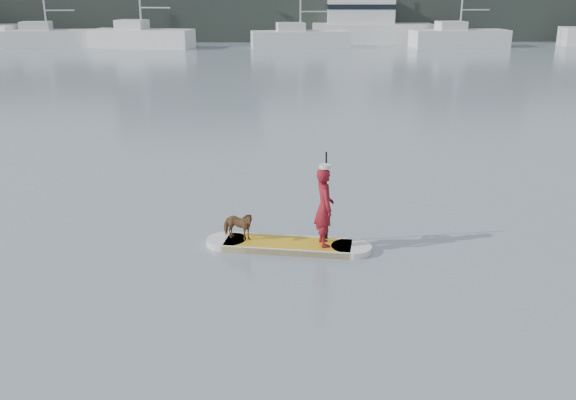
{
  "coord_description": "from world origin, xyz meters",
  "views": [
    {
      "loc": [
        -1.94,
        -9.94,
        4.94
      ],
      "look_at": [
        -1.64,
        1.78,
        1.0
      ],
      "focal_mm": 40.0,
      "sensor_mm": 36.0,
      "label": 1
    }
  ],
  "objects_px": {
    "sailboat_d": "(299,37)",
    "dog": "(238,225)",
    "sailboat_b": "(47,36)",
    "paddleboard": "(288,245)",
    "paddler": "(324,207)",
    "sailboat_e": "(459,37)",
    "sailboat_c": "(141,37)",
    "motor_yacht_a": "(367,23)"
  },
  "relations": [
    {
      "from": "paddler",
      "to": "sailboat_e",
      "type": "height_order",
      "value": "sailboat_e"
    },
    {
      "from": "sailboat_e",
      "to": "motor_yacht_a",
      "type": "bearing_deg",
      "value": 145.11
    },
    {
      "from": "dog",
      "to": "sailboat_b",
      "type": "relative_size",
      "value": 0.06
    },
    {
      "from": "sailboat_e",
      "to": "sailboat_d",
      "type": "bearing_deg",
      "value": 174.77
    },
    {
      "from": "dog",
      "to": "sailboat_c",
      "type": "xyz_separation_m",
      "value": [
        -10.07,
        42.96,
        0.47
      ]
    },
    {
      "from": "sailboat_d",
      "to": "motor_yacht_a",
      "type": "relative_size",
      "value": 1.12
    },
    {
      "from": "sailboat_c",
      "to": "motor_yacht_a",
      "type": "bearing_deg",
      "value": 23.19
    },
    {
      "from": "paddleboard",
      "to": "motor_yacht_a",
      "type": "xyz_separation_m",
      "value": [
        8.2,
        47.03,
        1.72
      ]
    },
    {
      "from": "sailboat_e",
      "to": "motor_yacht_a",
      "type": "relative_size",
      "value": 1.09
    },
    {
      "from": "paddler",
      "to": "sailboat_c",
      "type": "xyz_separation_m",
      "value": [
        -11.75,
        43.26,
        -0.01
      ]
    },
    {
      "from": "dog",
      "to": "motor_yacht_a",
      "type": "height_order",
      "value": "motor_yacht_a"
    },
    {
      "from": "paddleboard",
      "to": "paddler",
      "type": "distance_m",
      "value": 1.09
    },
    {
      "from": "sailboat_d",
      "to": "dog",
      "type": "bearing_deg",
      "value": -99.89
    },
    {
      "from": "sailboat_b",
      "to": "sailboat_e",
      "type": "relative_size",
      "value": 1.08
    },
    {
      "from": "paddler",
      "to": "dog",
      "type": "bearing_deg",
      "value": 70.33
    },
    {
      "from": "sailboat_c",
      "to": "sailboat_d",
      "type": "xyz_separation_m",
      "value": [
        13.1,
        -0.23,
        -0.04
      ]
    },
    {
      "from": "paddleboard",
      "to": "sailboat_c",
      "type": "relative_size",
      "value": 0.27
    },
    {
      "from": "sailboat_e",
      "to": "paddler",
      "type": "bearing_deg",
      "value": -114.48
    },
    {
      "from": "sailboat_b",
      "to": "sailboat_d",
      "type": "height_order",
      "value": "sailboat_b"
    },
    {
      "from": "paddler",
      "to": "motor_yacht_a",
      "type": "bearing_deg",
      "value": -18.66
    },
    {
      "from": "paddleboard",
      "to": "dog",
      "type": "relative_size",
      "value": 4.65
    },
    {
      "from": "sailboat_e",
      "to": "motor_yacht_a",
      "type": "distance_m",
      "value": 8.28
    },
    {
      "from": "paddler",
      "to": "paddleboard",
      "type": "bearing_deg",
      "value": 70.33
    },
    {
      "from": "paddleboard",
      "to": "sailboat_b",
      "type": "relative_size",
      "value": 0.26
    },
    {
      "from": "paddler",
      "to": "sailboat_b",
      "type": "height_order",
      "value": "sailboat_b"
    },
    {
      "from": "dog",
      "to": "sailboat_c",
      "type": "distance_m",
      "value": 44.12
    },
    {
      "from": "sailboat_b",
      "to": "sailboat_d",
      "type": "xyz_separation_m",
      "value": [
        21.18,
        -1.18,
        -0.02
      ]
    },
    {
      "from": "motor_yacht_a",
      "to": "sailboat_e",
      "type": "bearing_deg",
      "value": -26.74
    },
    {
      "from": "sailboat_c",
      "to": "sailboat_e",
      "type": "xyz_separation_m",
      "value": [
        26.43,
        -0.12,
        -0.05
      ]
    },
    {
      "from": "motor_yacht_a",
      "to": "dog",
      "type": "bearing_deg",
      "value": -98.64
    },
    {
      "from": "dog",
      "to": "sailboat_d",
      "type": "height_order",
      "value": "sailboat_d"
    },
    {
      "from": "sailboat_d",
      "to": "sailboat_e",
      "type": "bearing_deg",
      "value": -5.37
    },
    {
      "from": "paddler",
      "to": "sailboat_d",
      "type": "bearing_deg",
      "value": -11.41
    },
    {
      "from": "paddler",
      "to": "dog",
      "type": "xyz_separation_m",
      "value": [
        -1.69,
        0.3,
        -0.48
      ]
    },
    {
      "from": "paddler",
      "to": "sailboat_b",
      "type": "xyz_separation_m",
      "value": [
        -19.83,
        44.21,
        -0.02
      ]
    },
    {
      "from": "paddler",
      "to": "motor_yacht_a",
      "type": "distance_m",
      "value": 47.75
    },
    {
      "from": "dog",
      "to": "sailboat_e",
      "type": "distance_m",
      "value": 45.86
    },
    {
      "from": "sailboat_b",
      "to": "motor_yacht_a",
      "type": "height_order",
      "value": "sailboat_b"
    },
    {
      "from": "sailboat_b",
      "to": "sailboat_c",
      "type": "height_order",
      "value": "sailboat_b"
    },
    {
      "from": "paddleboard",
      "to": "sailboat_b",
      "type": "bearing_deg",
      "value": 123.52
    },
    {
      "from": "paddleboard",
      "to": "paddler",
      "type": "relative_size",
      "value": 2.11
    },
    {
      "from": "dog",
      "to": "sailboat_b",
      "type": "distance_m",
      "value": 47.51
    }
  ]
}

